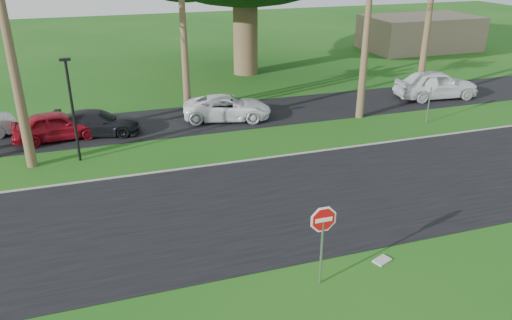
{
  "coord_description": "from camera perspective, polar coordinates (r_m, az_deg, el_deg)",
  "views": [
    {
      "loc": [
        -4.93,
        -13.6,
        8.95
      ],
      "look_at": [
        0.25,
        2.09,
        1.8
      ],
      "focal_mm": 35.0,
      "sensor_mm": 36.0,
      "label": 1
    }
  ],
  "objects": [
    {
      "name": "building_far",
      "position": [
        49.61,
        18.21,
        13.64
      ],
      "size": [
        10.0,
        6.0,
        3.0
      ],
      "primitive_type": "cube",
      "color": "gray",
      "rests_on": "ground"
    },
    {
      "name": "ground",
      "position": [
        17.02,
        1.42,
        -8.35
      ],
      "size": [
        120.0,
        120.0,
        0.0
      ],
      "primitive_type": "plane",
      "color": "#144A12",
      "rests_on": "ground"
    },
    {
      "name": "stop_sign_near",
      "position": [
        13.91,
        7.64,
        -7.91
      ],
      "size": [
        1.05,
        0.07,
        2.62
      ],
      "color": "gray",
      "rests_on": "ground"
    },
    {
      "name": "stop_sign_far",
      "position": [
        28.37,
        19.32,
        7.43
      ],
      "size": [
        1.05,
        0.07,
        2.62
      ],
      "rotation": [
        0.0,
        0.0,
        3.14
      ],
      "color": "gray",
      "rests_on": "ground"
    },
    {
      "name": "car_minivan",
      "position": [
        27.71,
        -3.3,
        5.97
      ],
      "size": [
        5.2,
        3.34,
        1.33
      ],
      "primitive_type": "imported",
      "rotation": [
        0.0,
        0.0,
        1.32
      ],
      "color": "white",
      "rests_on": "ground"
    },
    {
      "name": "car_red",
      "position": [
        26.61,
        -21.78,
        3.65
      ],
      "size": [
        4.33,
        2.08,
        1.43
      ],
      "primitive_type": "imported",
      "rotation": [
        0.0,
        0.0,
        1.67
      ],
      "color": "maroon",
      "rests_on": "ground"
    },
    {
      "name": "car_pickup",
      "position": [
        33.59,
        19.89,
        8.11
      ],
      "size": [
        5.34,
        2.56,
        1.76
      ],
      "primitive_type": "imported",
      "rotation": [
        0.0,
        0.0,
        1.47
      ],
      "color": "white",
      "rests_on": "ground"
    },
    {
      "name": "car_dark",
      "position": [
        26.63,
        -17.71,
        4.04
      ],
      "size": [
        4.56,
        2.57,
        1.25
      ],
      "primitive_type": "imported",
      "rotation": [
        0.0,
        0.0,
        1.37
      ],
      "color": "black",
      "rests_on": "ground"
    },
    {
      "name": "curb",
      "position": [
        22.14,
        -3.83,
        -0.42
      ],
      "size": [
        120.0,
        0.12,
        0.06
      ],
      "primitive_type": "cube",
      "color": "gray",
      "rests_on": "ground"
    },
    {
      "name": "streetlight_right",
      "position": [
        23.01,
        -20.31,
        6.04
      ],
      "size": [
        0.45,
        0.25,
        4.64
      ],
      "color": "black",
      "rests_on": "ground"
    },
    {
      "name": "parking_strip",
      "position": [
        28.03,
        -7.19,
        4.61
      ],
      "size": [
        120.0,
        5.0,
        0.02
      ],
      "primitive_type": "cube",
      "color": "black",
      "rests_on": "ground"
    },
    {
      "name": "utility_slab",
      "position": [
        16.11,
        14.22,
        -11.07
      ],
      "size": [
        0.64,
        0.53,
        0.06
      ],
      "primitive_type": "cube",
      "rotation": [
        0.0,
        0.0,
        0.38
      ],
      "color": "#A0A199",
      "rests_on": "ground"
    },
    {
      "name": "road",
      "position": [
        18.65,
        -0.65,
        -5.26
      ],
      "size": [
        120.0,
        8.0,
        0.02
      ],
      "primitive_type": "cube",
      "color": "black",
      "rests_on": "ground"
    }
  ]
}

